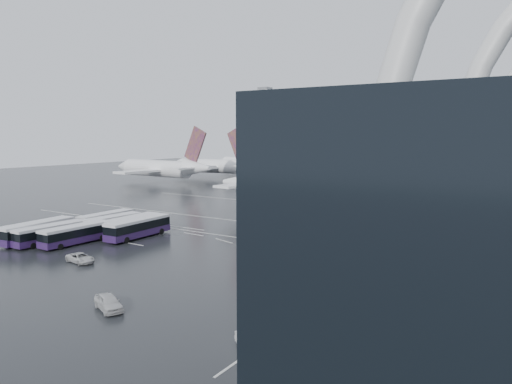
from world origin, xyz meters
The scene contains 26 objects.
ground centered at (0.00, 0.00, 0.00)m, with size 420.00×420.00×0.00m, color black.
lane_marking_near centered at (0.00, -2.00, 0.01)m, with size 120.00×0.25×0.01m, color silver.
lane_marking_mid centered at (0.00, 12.00, 0.01)m, with size 120.00×0.25×0.01m, color silver.
lane_marking_far centered at (0.00, 40.00, 0.01)m, with size 120.00×0.25×0.01m, color silver.
bus_bay_line_south centered at (-24.00, -16.00, 0.01)m, with size 28.00×0.25×0.01m, color silver.
bus_bay_line_north centered at (-24.00, 0.00, 0.01)m, with size 28.00×0.25×0.01m, color silver.
airliner_main centered at (5.49, 22.97, 5.28)m, with size 62.28×54.43×21.08m.
airliner_gate_b centered at (9.33, 86.28, 4.62)m, with size 53.13×47.68×18.45m.
airliner_gate_c centered at (15.77, 127.27, 4.95)m, with size 55.34×50.26×19.79m.
jet_remote_west centered at (-81.21, 62.18, 5.49)m, with size 48.75×39.24×21.27m.
jet_remote_mid centered at (-77.17, 90.17, 5.07)m, with size 45.17×36.51×19.65m.
jet_remote_far centered at (-81.69, 122.11, 4.65)m, with size 41.36×33.33×18.01m.
bus_row_near_a centered at (-27.44, -9.19, 1.71)m, with size 3.68×12.78×3.11m.
bus_row_near_b centered at (-23.31, -11.42, 1.73)m, with size 3.19×12.81×3.14m.
bus_row_near_c centered at (-19.34, -10.12, 1.75)m, with size 3.95×13.16×3.19m.
bus_row_near_d centered at (-15.51, -11.87, 1.89)m, with size 4.01×14.13×3.44m.
bus_row_far_a centered at (-27.82, -23.75, 1.88)m, with size 4.66×14.19×3.43m.
bus_row_far_b centered at (-24.50, -23.44, 1.75)m, with size 3.18×12.99×3.19m.
bus_row_far_c centered at (-20.32, -21.36, 1.76)m, with size 3.26×13.04×3.20m.
van_curve_a centered at (-9.43, -28.83, 0.69)m, with size 2.29×4.97×1.38m, color silver.
van_curve_b centered at (9.58, -39.67, 0.84)m, with size 1.98×4.93×1.68m, color silver.
van_curve_c centered at (27.92, -39.71, 0.77)m, with size 1.63×4.68×1.54m, color silver.
floodlight_mast centered at (-1.11, 7.81, 17.20)m, with size 2.10×2.10×27.34m.
gse_cart_belly_a centered at (18.22, 22.24, 0.60)m, with size 2.20×1.30×1.20m, color #B89418.
gse_cart_belly_b centered at (28.64, 28.67, 0.65)m, with size 2.39×1.41×1.31m, color slate.
gse_cart_belly_c centered at (8.69, 17.69, 0.69)m, with size 2.52×1.49×1.37m, color #B89418.
Camera 1 is at (50.80, -73.56, 18.61)m, focal length 35.00 mm.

